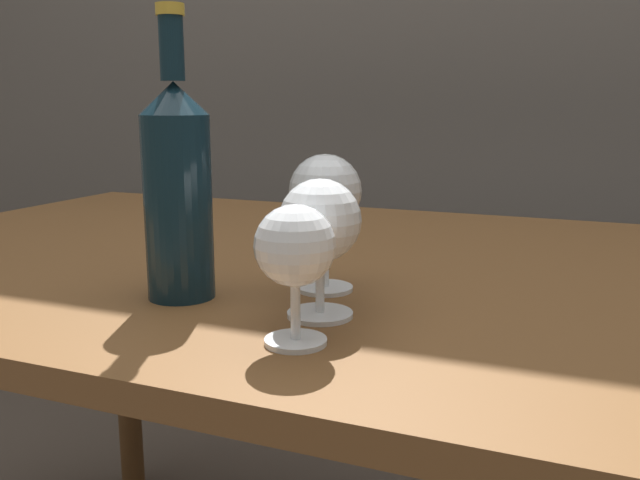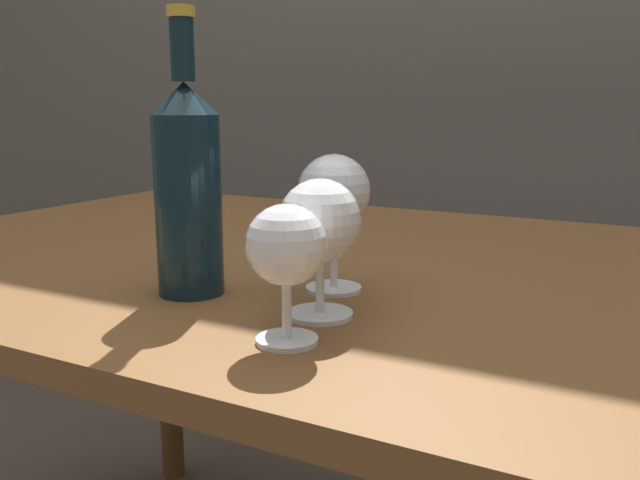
# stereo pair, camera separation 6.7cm
# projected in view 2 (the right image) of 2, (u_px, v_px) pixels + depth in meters

# --- Properties ---
(dining_table) EXTENTS (1.55, 0.91, 0.74)m
(dining_table) POSITION_uv_depth(u_px,v_px,m) (366.00, 315.00, 0.94)
(dining_table) COLOR brown
(dining_table) RESTS_ON ground_plane
(wine_glass_amber) EXTENTS (0.07, 0.07, 0.13)m
(wine_glass_amber) POSITION_uv_depth(u_px,v_px,m) (286.00, 249.00, 0.59)
(wine_glass_amber) COLOR white
(wine_glass_amber) RESTS_ON dining_table
(wine_glass_white) EXTENTS (0.08, 0.08, 0.14)m
(wine_glass_white) POSITION_uv_depth(u_px,v_px,m) (320.00, 223.00, 0.66)
(wine_glass_white) COLOR white
(wine_glass_white) RESTS_ON dining_table
(wine_glass_port) EXTENTS (0.08, 0.08, 0.16)m
(wine_glass_port) POSITION_uv_depth(u_px,v_px,m) (334.00, 195.00, 0.75)
(wine_glass_port) COLOR white
(wine_glass_port) RESTS_ON dining_table
(wine_bottle) EXTENTS (0.07, 0.07, 0.31)m
(wine_bottle) POSITION_uv_depth(u_px,v_px,m) (188.00, 185.00, 0.74)
(wine_bottle) COLOR #0F232D
(wine_bottle) RESTS_ON dining_table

